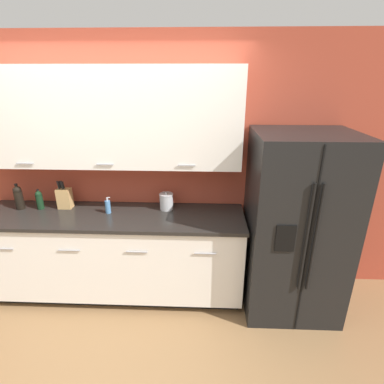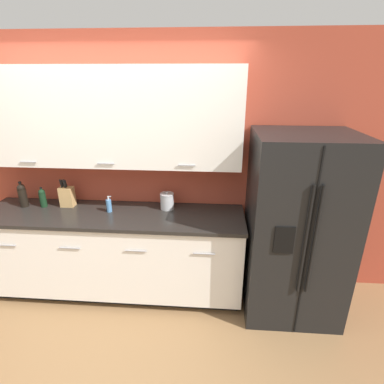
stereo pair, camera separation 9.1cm
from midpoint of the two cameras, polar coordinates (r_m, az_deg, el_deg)
ground_plane at (r=2.90m, az=-16.66°, el=-29.49°), size 14.00×14.00×0.00m
wall_back at (r=3.12m, az=-12.46°, el=7.62°), size 10.00×0.39×2.60m
counter_unit at (r=3.29m, az=-13.49°, el=-11.15°), size 2.62×0.64×0.93m
refrigerator at (r=2.99m, az=20.01°, el=-6.42°), size 0.88×0.80×1.76m
knife_block at (r=3.34m, az=-21.98°, el=-0.75°), size 0.14×0.10×0.30m
wine_bottle at (r=3.52m, az=-28.94°, el=-0.47°), size 0.08×0.08×0.27m
soap_dispenser at (r=3.08m, az=-14.73°, el=-2.48°), size 0.06×0.05×0.17m
oil_bottle at (r=3.43m, az=-25.90°, el=-0.95°), size 0.07×0.07×0.21m
steel_canister at (r=3.05m, az=-3.92°, el=-1.74°), size 0.14×0.14×0.18m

